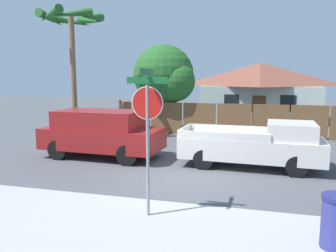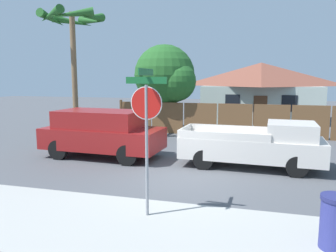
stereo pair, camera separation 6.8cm
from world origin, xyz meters
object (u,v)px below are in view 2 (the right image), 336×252
object	(u,v)px
palm_tree	(72,29)
orange_pickup	(256,145)
red_suv	(102,132)
stop_sign	(146,117)
house	(260,90)
oak_tree	(167,77)
trash_bin	(336,222)

from	to	relation	value
palm_tree	orange_pickup	bearing A→B (deg)	-20.91
palm_tree	red_suv	distance (m)	6.69
orange_pickup	stop_sign	size ratio (longest dim) A/B	1.48
house	stop_sign	bearing A→B (deg)	-97.61
palm_tree	house	bearing A→B (deg)	49.69
orange_pickup	oak_tree	bearing A→B (deg)	129.14
house	trash_bin	world-z (taller)	house
palm_tree	orange_pickup	size ratio (longest dim) A/B	1.31
house	oak_tree	world-z (taller)	oak_tree
palm_tree	stop_sign	world-z (taller)	palm_tree
orange_pickup	palm_tree	bearing A→B (deg)	161.79
palm_tree	red_suv	bearing A→B (deg)	-47.24
stop_sign	palm_tree	bearing A→B (deg)	131.10
oak_tree	orange_pickup	world-z (taller)	oak_tree
stop_sign	trash_bin	xyz separation A→B (m)	(3.87, -0.53, -1.79)
stop_sign	trash_bin	bearing A→B (deg)	-5.58
red_suv	palm_tree	bearing A→B (deg)	135.46
orange_pickup	stop_sign	xyz separation A→B (m)	(-2.42, -4.94, 1.49)
house	orange_pickup	world-z (taller)	house
oak_tree	palm_tree	world-z (taller)	palm_tree
trash_bin	palm_tree	bearing A→B (deg)	139.97
stop_sign	house	bearing A→B (deg)	84.56
oak_tree	stop_sign	size ratio (longest dim) A/B	1.53
house	oak_tree	size ratio (longest dim) A/B	1.72
oak_tree	red_suv	bearing A→B (deg)	-96.14
orange_pickup	house	bearing A→B (deg)	91.90
house	orange_pickup	distance (m)	14.80
oak_tree	stop_sign	xyz separation A→B (m)	(2.82, -12.05, -0.95)
house	red_suv	distance (m)	16.02
orange_pickup	trash_bin	size ratio (longest dim) A/B	4.87
orange_pickup	stop_sign	distance (m)	5.70
oak_tree	trash_bin	distance (m)	14.51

